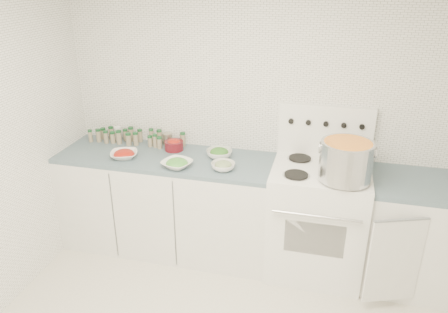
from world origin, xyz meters
TOP-DOWN VIEW (x-y plane):
  - room_walls at (0.00, 0.00)m, footprint 3.54×3.04m
  - counter_left at (-0.82, 1.19)m, footprint 1.85×0.62m
  - stove at (0.48, 1.19)m, footprint 0.76×0.70m
  - counter_right at (1.30, 1.19)m, footprint 0.89×0.77m
  - stock_pot at (0.65, 1.02)m, footprint 0.40×0.38m
  - bowl_tomato at (-1.15, 1.07)m, footprint 0.29×0.29m
  - bowl_snowpea at (-0.65, 1.00)m, footprint 0.29×0.29m
  - bowl_broccoli at (-0.37, 1.28)m, footprint 0.27×0.27m
  - bowl_zucchini at (-0.28, 1.05)m, footprint 0.23×0.23m
  - bowl_pepper at (-0.80, 1.34)m, footprint 0.16×0.16m
  - salt_canister at (-1.39, 1.45)m, footprint 0.07×0.07m
  - tin_can at (-0.90, 1.45)m, footprint 0.10×0.10m
  - spice_cluster at (-1.22, 1.40)m, footprint 0.90×0.16m

SIDE VIEW (x-z plane):
  - counter_right at x=1.30m, z-range 0.00..0.90m
  - counter_left at x=-0.82m, z-range 0.00..0.90m
  - stove at x=0.48m, z-range -0.18..1.18m
  - bowl_tomato at x=-1.15m, z-range 0.89..0.97m
  - bowl_snowpea at x=-0.65m, z-range 0.89..0.97m
  - bowl_zucchini at x=-0.28m, z-range 0.90..0.97m
  - bowl_broccoli at x=-0.37m, z-range 0.90..0.98m
  - bowl_pepper at x=-0.80m, z-range 0.90..1.00m
  - tin_can at x=-0.90m, z-range 0.90..1.01m
  - spice_cluster at x=-1.22m, z-range 0.89..1.03m
  - salt_canister at x=-1.39m, z-range 0.90..1.03m
  - stock_pot at x=0.65m, z-range 0.96..1.25m
  - room_walls at x=0.00m, z-range 0.30..2.82m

